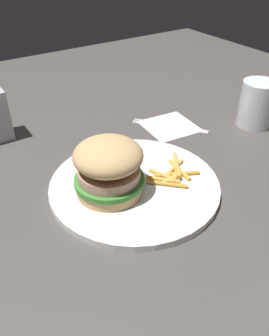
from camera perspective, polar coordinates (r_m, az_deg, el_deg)
name	(u,v)px	position (r m, az deg, el deg)	size (l,w,h in m)	color
ground_plane	(141,180)	(0.62, 1.10, -1.94)	(1.60, 1.60, 0.00)	#47423F
plate	(134,185)	(0.60, 0.00, -2.83)	(0.29, 0.29, 0.01)	white
sandwich	(109,167)	(0.55, -4.28, 0.10)	(0.11, 0.11, 0.09)	tan
fries_pile	(172,174)	(0.61, 6.28, -0.93)	(0.09, 0.10, 0.01)	gold
napkin	(170,126)	(0.79, 5.83, 6.91)	(0.11, 0.11, 0.00)	white
fork	(169,125)	(0.79, 5.73, 7.09)	(0.15, 0.12, 0.00)	silver
drink_glass	(256,107)	(0.82, 19.46, 9.48)	(0.08, 0.08, 0.10)	silver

